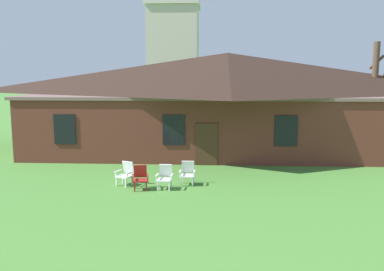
% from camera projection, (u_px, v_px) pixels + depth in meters
% --- Properties ---
extents(brick_building, '(22.84, 10.40, 5.71)m').
position_uv_depth(brick_building, '(227.00, 100.00, 25.38)').
color(brick_building, brown).
rests_on(brick_building, ground).
extents(dome_tower, '(5.18, 5.18, 16.89)m').
position_uv_depth(dome_tower, '(174.00, 40.00, 41.63)').
color(dome_tower, beige).
rests_on(dome_tower, ground).
extents(lawn_chair_by_porch, '(0.79, 0.84, 0.96)m').
position_uv_depth(lawn_chair_by_porch, '(126.00, 173.00, 17.28)').
color(lawn_chair_by_porch, white).
rests_on(lawn_chair_by_porch, ground).
extents(lawn_chair_near_door, '(0.71, 0.75, 0.96)m').
position_uv_depth(lawn_chair_near_door, '(140.00, 177.00, 16.64)').
color(lawn_chair_near_door, maroon).
rests_on(lawn_chair_near_door, ground).
extents(lawn_chair_left_end, '(0.68, 0.71, 0.96)m').
position_uv_depth(lawn_chair_left_end, '(165.00, 176.00, 16.74)').
color(lawn_chair_left_end, white).
rests_on(lawn_chair_left_end, ground).
extents(lawn_chair_middle, '(0.65, 0.68, 0.96)m').
position_uv_depth(lawn_chair_middle, '(188.00, 172.00, 17.36)').
color(lawn_chair_middle, silver).
rests_on(lawn_chair_middle, ground).
extents(bare_tree_beside_building, '(1.61, 1.63, 6.31)m').
position_uv_depth(bare_tree_beside_building, '(374.00, 94.00, 24.43)').
color(bare_tree_beside_building, brown).
rests_on(bare_tree_beside_building, ground).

